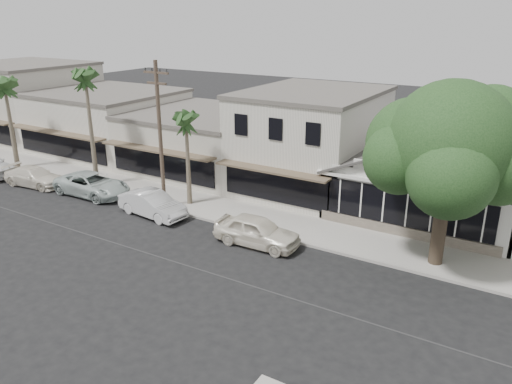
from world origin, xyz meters
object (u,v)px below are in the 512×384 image
Objects in this scene: utility_pole at (160,133)px; car_1 at (152,204)px; shade_tree at (450,146)px; car_3 at (34,177)px; car_0 at (257,231)px; car_2 at (92,184)px.

car_1 is (0.20, -1.28, -4.04)m from utility_pole.
car_3 is at bearing -174.25° from shade_tree.
utility_pole reaches higher than car_1.
utility_pole is 1.94× the size of car_3.
car_0 is 1.00× the size of car_3.
car_1 is 0.51× the size of shade_tree.
car_0 is at bearing -97.20° from car_3.
utility_pole reaches higher than shade_tree.
shade_tree is (15.84, 2.60, 5.09)m from car_1.
car_3 is (-18.30, 0.08, -0.12)m from car_0.
car_3 is at bearing -172.66° from utility_pole.
utility_pole is 4.24m from car_1.
car_2 is (-13.30, 0.84, -0.04)m from car_0.
car_2 is (-5.92, 0.66, -0.00)m from car_1.
shade_tree reaches higher than car_2.
car_0 is 1.02× the size of car_1.
car_3 is (-5.00, -0.76, -0.08)m from car_2.
car_1 reaches higher than car_2.
car_1 is at bearing 86.60° from car_0.
shade_tree is (16.04, 1.31, 1.05)m from utility_pole.
car_3 is at bearing 96.41° from car_1.
shade_tree is at bearing 4.69° from utility_pole.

